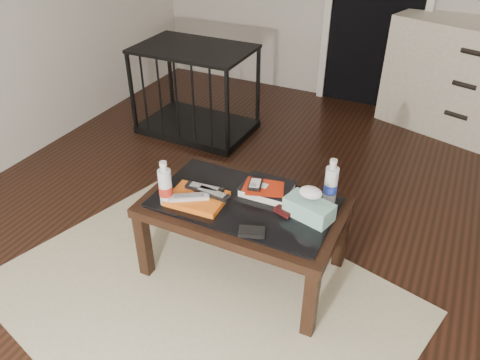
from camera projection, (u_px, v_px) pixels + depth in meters
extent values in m
plane|color=black|center=(327.00, 289.00, 2.48)|extent=(5.00, 5.00, 0.00)
cube|color=black|center=(144.00, 245.00, 2.47)|extent=(0.06, 0.06, 0.40)
cube|color=black|center=(310.00, 304.00, 2.13)|extent=(0.06, 0.06, 0.40)
cube|color=black|center=(194.00, 194.00, 2.86)|extent=(0.06, 0.06, 0.40)
cube|color=black|center=(341.00, 237.00, 2.52)|extent=(0.06, 0.06, 0.40)
cube|color=black|center=(244.00, 207.00, 2.37)|extent=(1.00, 0.60, 0.05)
cube|color=black|center=(244.00, 202.00, 2.35)|extent=(0.90, 0.50, 0.01)
cube|color=#B9B18F|center=(199.00, 299.00, 2.41)|extent=(2.33, 1.98, 0.01)
cube|color=beige|center=(465.00, 80.00, 3.75)|extent=(1.30, 0.85, 0.90)
cylinder|color=black|center=(456.00, 115.00, 3.67)|extent=(0.18, 0.09, 0.04)
cylinder|color=black|center=(465.00, 85.00, 3.53)|extent=(0.18, 0.09, 0.04)
cylinder|color=black|center=(474.00, 53.00, 3.39)|extent=(0.18, 0.09, 0.04)
cube|color=black|center=(198.00, 126.00, 3.99)|extent=(0.91, 0.62, 0.06)
cube|color=black|center=(193.00, 49.00, 3.62)|extent=(0.91, 0.62, 0.02)
cube|color=black|center=(132.00, 94.00, 3.76)|extent=(0.03, 0.03, 0.70)
cube|color=black|center=(227.00, 115.00, 3.45)|extent=(0.03, 0.03, 0.70)
cube|color=black|center=(170.00, 72.00, 4.18)|extent=(0.03, 0.03, 0.70)
cube|color=black|center=(258.00, 88.00, 3.87)|extent=(0.03, 0.03, 0.70)
cube|color=orange|center=(197.00, 199.00, 2.34)|extent=(0.29, 0.22, 0.03)
cube|color=silver|center=(189.00, 197.00, 2.31)|extent=(0.20, 0.15, 0.02)
cube|color=black|center=(212.00, 193.00, 2.34)|extent=(0.20, 0.07, 0.02)
cube|color=black|center=(204.00, 188.00, 2.38)|extent=(0.20, 0.07, 0.02)
cube|color=black|center=(267.00, 189.00, 2.40)|extent=(0.25, 0.20, 0.05)
cube|color=#AC220B|center=(263.00, 186.00, 2.38)|extent=(0.21, 0.17, 0.01)
cube|color=black|center=(255.00, 184.00, 2.37)|extent=(0.09, 0.12, 0.02)
cube|color=black|center=(284.00, 211.00, 2.26)|extent=(0.10, 0.07, 0.02)
cube|color=black|center=(252.00, 232.00, 2.13)|extent=(0.14, 0.11, 0.02)
cylinder|color=silver|center=(165.00, 183.00, 2.27)|extent=(0.07, 0.07, 0.24)
cylinder|color=silver|center=(331.00, 181.00, 2.29)|extent=(0.07, 0.07, 0.24)
cube|color=#238177|center=(309.00, 209.00, 2.22)|extent=(0.25, 0.18, 0.09)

